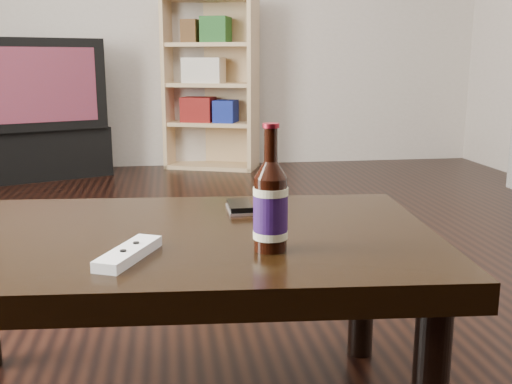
{
  "coord_description": "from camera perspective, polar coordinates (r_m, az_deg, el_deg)",
  "views": [
    {
      "loc": [
        -0.07,
        -1.89,
        0.85
      ],
      "look_at": [
        0.1,
        -0.73,
        0.59
      ],
      "focal_mm": 42.0,
      "sensor_mm": 36.0,
      "label": 1
    }
  ],
  "objects": [
    {
      "name": "remote",
      "position": [
        1.22,
        -12.03,
        -5.73
      ],
      "size": [
        0.13,
        0.2,
        0.02
      ],
      "rotation": [
        0.0,
        0.0,
        -0.43
      ],
      "color": "white",
      "rests_on": "coffee_table"
    },
    {
      "name": "phone",
      "position": [
        1.56,
        -1.58,
        -1.45
      ],
      "size": [
        0.06,
        0.12,
        0.02
      ],
      "rotation": [
        0.0,
        0.0,
        0.0
      ],
      "color": "silver",
      "rests_on": "coffee_table"
    },
    {
      "name": "bookshelf",
      "position": [
        4.78,
        -4.31,
        10.49
      ],
      "size": [
        0.77,
        0.55,
        1.31
      ],
      "rotation": [
        0.0,
        0.0,
        -0.36
      ],
      "color": "tan",
      "rests_on": "floor"
    },
    {
      "name": "tv",
      "position": [
        4.64,
        -20.11,
        9.66
      ],
      "size": [
        0.98,
        0.81,
        0.63
      ],
      "rotation": [
        0.0,
        0.0,
        0.39
      ],
      "color": "black",
      "rests_on": "tv_stand"
    },
    {
      "name": "coffee_table",
      "position": [
        1.4,
        -8.54,
        -6.24
      ],
      "size": [
        1.28,
        0.81,
        0.46
      ],
      "rotation": [
        0.0,
        0.0,
        -0.08
      ],
      "color": "black",
      "rests_on": "floor"
    },
    {
      "name": "beer_bottle",
      "position": [
        1.22,
        1.39,
        -1.4
      ],
      "size": [
        0.09,
        0.09,
        0.26
      ],
      "rotation": [
        0.0,
        0.0,
        -0.23
      ],
      "color": "black",
      "rests_on": "coffee_table"
    },
    {
      "name": "floor",
      "position": [
        2.08,
        -5.92,
        -11.8
      ],
      "size": [
        5.0,
        6.0,
        0.01
      ],
      "primitive_type": "cube",
      "color": "black",
      "rests_on": "ground"
    },
    {
      "name": "tv_stand",
      "position": [
        4.69,
        -19.66,
        3.6
      ],
      "size": [
        1.01,
        0.77,
        0.36
      ],
      "primitive_type": "cube",
      "rotation": [
        0.0,
        0.0,
        0.39
      ],
      "color": "black",
      "rests_on": "floor"
    }
  ]
}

